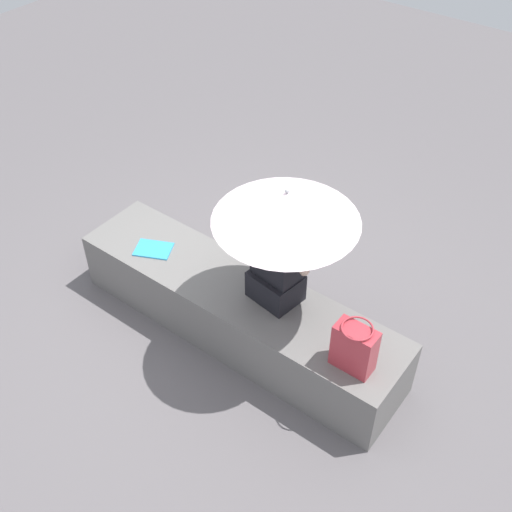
{
  "coord_description": "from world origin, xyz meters",
  "views": [
    {
      "loc": [
        -2.1,
        2.56,
        3.76
      ],
      "look_at": [
        -0.14,
        -0.04,
        0.84
      ],
      "focal_mm": 44.52,
      "sensor_mm": 36.0,
      "label": 1
    }
  ],
  "objects_px": {
    "parasol": "(286,207)",
    "handbag_black": "(354,348)",
    "magazine": "(154,249)",
    "person_seated": "(276,257)"
  },
  "relations": [
    {
      "from": "parasol",
      "to": "magazine",
      "type": "height_order",
      "value": "parasol"
    },
    {
      "from": "person_seated",
      "to": "magazine",
      "type": "height_order",
      "value": "person_seated"
    },
    {
      "from": "parasol",
      "to": "magazine",
      "type": "relative_size",
      "value": 3.61
    },
    {
      "from": "person_seated",
      "to": "parasol",
      "type": "distance_m",
      "value": 0.49
    },
    {
      "from": "handbag_black",
      "to": "magazine",
      "type": "xyz_separation_m",
      "value": [
        1.82,
        -0.05,
        -0.17
      ]
    },
    {
      "from": "parasol",
      "to": "magazine",
      "type": "xyz_separation_m",
      "value": [
        1.15,
        0.12,
        -0.87
      ]
    },
    {
      "from": "parasol",
      "to": "handbag_black",
      "type": "xyz_separation_m",
      "value": [
        -0.67,
        0.18,
        -0.69
      ]
    },
    {
      "from": "handbag_black",
      "to": "magazine",
      "type": "bearing_deg",
      "value": -1.66
    },
    {
      "from": "handbag_black",
      "to": "magazine",
      "type": "height_order",
      "value": "handbag_black"
    },
    {
      "from": "parasol",
      "to": "magazine",
      "type": "distance_m",
      "value": 1.44
    }
  ]
}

